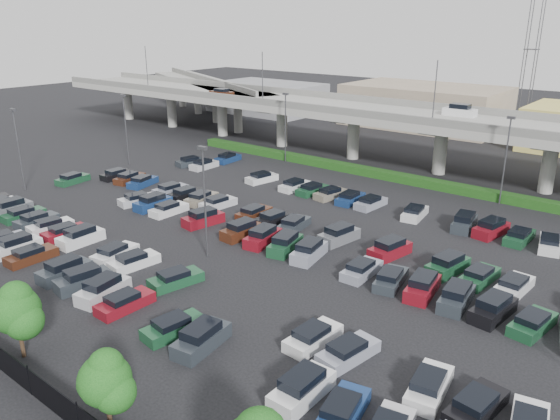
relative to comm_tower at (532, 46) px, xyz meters
name	(u,v)px	position (x,y,z in m)	size (l,w,h in m)	color
ground	(264,231)	(-4.00, -74.00, -15.61)	(280.00, 280.00, 0.00)	black
overpass	(408,120)	(-4.21, -41.99, -8.64)	(150.00, 13.00, 15.80)	#96978F
on_ramp	(207,86)	(-56.10, -30.95, -8.76)	(50.93, 30.13, 8.80)	#96978F
hedge	(382,174)	(-4.00, -49.00, -15.06)	(66.00, 1.60, 1.10)	#153710
tree_row	(3,303)	(-3.30, -100.53, -12.09)	(65.07, 3.66, 5.94)	#332316
parked_cars	(242,240)	(-3.16, -78.26, -15.00)	(63.26, 41.61, 1.67)	gray
light_poles	(246,162)	(-8.12, -72.00, -9.37)	(66.90, 48.38, 10.30)	#444448
distant_buildings	(553,123)	(8.38, -12.19, -11.87)	(138.00, 24.00, 9.00)	slate
comm_tower	(532,46)	(0.00, 0.00, 0.00)	(2.40, 2.40, 30.00)	#444448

